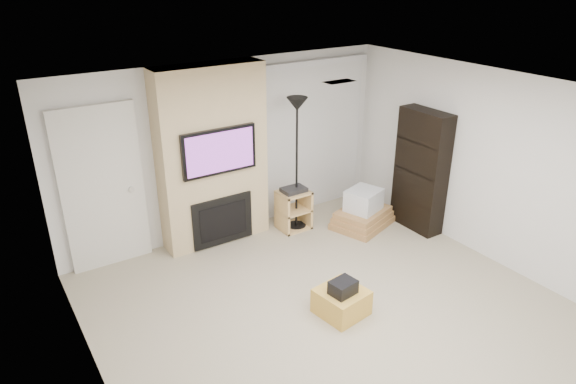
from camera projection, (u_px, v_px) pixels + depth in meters
floor at (347, 323)px, 5.70m from camera, size 5.00×5.50×0.00m
ceiling at (359, 102)px, 4.68m from camera, size 5.00×5.50×0.00m
wall_back at (229, 148)px, 7.30m from camera, size 5.00×0.00×2.50m
wall_left at (100, 305)px, 3.94m from camera, size 0.00×5.50×2.50m
wall_right at (507, 173)px, 6.43m from camera, size 0.00×5.50×2.50m
hvac_vent at (340, 82)px, 5.49m from camera, size 0.35×0.18×0.01m
ottoman at (341, 302)px, 5.81m from camera, size 0.57×0.57×0.30m
black_bag at (343, 287)px, 5.67m from camera, size 0.31×0.26×0.16m
fireplace_wall at (213, 158)px, 6.97m from camera, size 1.50×0.47×2.50m
entry_door at (103, 190)px, 6.45m from camera, size 1.02×0.11×2.14m
vertical_blinds at (311, 132)px, 7.94m from camera, size 1.98×0.10×2.37m
floor_lamp at (297, 127)px, 7.15m from camera, size 0.30×0.30×1.99m
av_stand at (294, 207)px, 7.62m from camera, size 0.45×0.38×0.66m
box_stack at (363, 212)px, 7.74m from camera, size 1.04×0.91×0.59m
bookshelf at (421, 171)px, 7.45m from camera, size 0.30×0.80×1.80m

